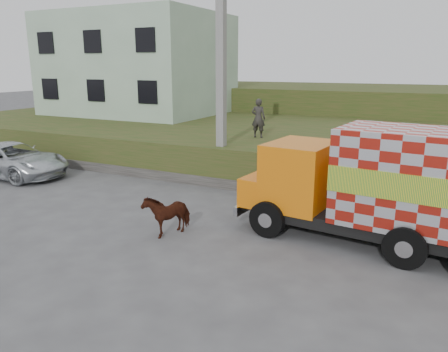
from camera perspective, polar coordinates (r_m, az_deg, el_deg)
The scene contains 10 objects.
ground at distance 12.59m, azimuth -5.73°, elevation -6.59°, with size 120.00×120.00×0.00m, color #474749.
embankment at distance 21.23m, azimuth 8.67°, elevation 4.04°, with size 40.00×12.00×1.50m, color #294517.
embankment_far at distance 32.68m, azimuth 15.29°, elevation 8.59°, with size 40.00×12.00×3.00m, color #294517.
retaining_strip at distance 16.94m, azimuth -3.98°, elevation -0.34°, with size 16.00×0.50×0.40m, color #595651.
building at distance 28.73m, azimuth -11.03°, elevation 14.11°, with size 10.00×8.00×6.00m, color #AAC7AB.
utility_pole at distance 16.27m, azimuth -0.37°, elevation 12.90°, with size 1.20×0.30×8.00m.
cargo_truck at distance 11.51m, azimuth 20.47°, elevation -1.31°, with size 6.97×2.98×3.02m.
cow at distance 12.00m, azimuth -7.41°, elevation -4.85°, with size 0.61×1.33×1.12m, color black.
suv at distance 19.95m, azimuth -26.02°, elevation 1.90°, with size 2.28×4.94×1.37m, color #B0B4BA.
pedestrian at distance 18.44m, azimuth 4.51°, elevation 7.54°, with size 0.59×0.39×1.63m, color #2B2926.
Camera 1 is at (6.31, -9.93, 4.48)m, focal length 35.00 mm.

